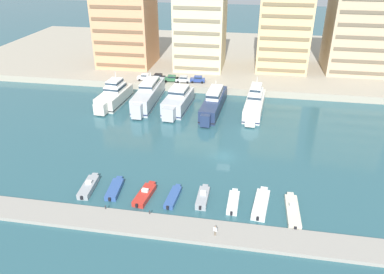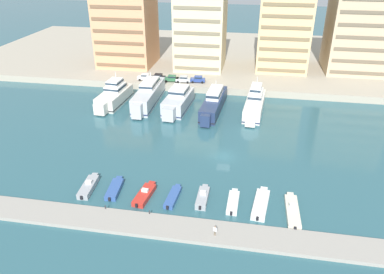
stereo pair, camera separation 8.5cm
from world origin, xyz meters
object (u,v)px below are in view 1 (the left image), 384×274
Objects in this scene: yacht_silver_mid_left at (178,101)px; motorboat_white_center_right at (233,202)px; car_black_left at (158,77)px; car_blue_center at (198,79)px; motorboat_white_mid_right at (261,204)px; car_silver_center_left at (183,79)px; yacht_ivory_far_left at (114,96)px; car_green_mid_left at (172,78)px; motorboat_blue_left at (115,189)px; yacht_ivory_center at (255,103)px; motorboat_grey_far_left at (89,186)px; yacht_silver_left at (148,95)px; motorboat_cream_right at (292,211)px; pedestrian_near_edge at (215,230)px; yacht_navy_center_left at (214,103)px; car_white_far_left at (145,77)px; motorboat_red_mid_left at (145,194)px; motorboat_blue_center_left at (173,197)px; motorboat_grey_center at (203,197)px.

yacht_silver_mid_left is 38.97m from motorboat_white_center_right.
car_blue_center is at bearing -0.04° from car_black_left.
car_blue_center reaches higher than motorboat_white_mid_right.
yacht_silver_mid_left is 14.64m from car_silver_center_left.
yacht_ivory_far_left is 2.02× the size of motorboat_white_mid_right.
car_black_left is at bearing 171.68° from car_green_mid_left.
motorboat_blue_left is at bearing -95.37° from yacht_silver_mid_left.
motorboat_grey_far_left is at bearing -125.17° from yacht_ivory_center.
yacht_silver_left is 12.60m from car_green_mid_left.
yacht_silver_left reaches higher than motorboat_cream_right.
car_green_mid_left is (-29.92, 50.67, 2.38)m from motorboat_cream_right.
yacht_silver_left is 13.56× the size of pedestrian_near_edge.
yacht_navy_center_left is 38.01m from motorboat_white_mid_right.
car_white_far_left and car_silver_center_left have the same top height.
pedestrian_near_edge reaches higher than motorboat_red_mid_left.
motorboat_blue_center_left is (-2.06, -36.48, -1.60)m from yacht_navy_center_left.
yacht_silver_mid_left is 2.01× the size of motorboat_white_mid_right.
motorboat_grey_center is at bearing 0.58° from motorboat_grey_far_left.
yacht_silver_mid_left is 15.36m from car_green_mid_left.
yacht_ivory_far_left is at bearing 103.82° from motorboat_grey_far_left.
car_green_mid_left reaches higher than motorboat_white_mid_right.
yacht_ivory_far_left is 0.79× the size of yacht_navy_center_left.
motorboat_white_center_right is 0.73× the size of motorboat_cream_right.
yacht_ivory_far_left is 1.00× the size of yacht_silver_mid_left.
yacht_ivory_center is 23.65m from car_silver_center_left.
motorboat_grey_center is 9.09m from motorboat_white_mid_right.
motorboat_cream_right is at bearing -56.49° from car_black_left.
motorboat_grey_center is at bearing 177.29° from motorboat_white_center_right.
car_green_mid_left is 3.34m from car_silver_center_left.
car_blue_center is (14.97, 0.67, 0.00)m from car_white_far_left.
motorboat_blue_center_left is at bearing -107.55° from yacht_ivory_center.
car_silver_center_left is (1.87, 49.70, 2.43)m from motorboat_blue_left.
motorboat_grey_far_left is 32.88m from motorboat_cream_right.
yacht_navy_center_left is at bearing 94.24° from motorboat_grey_center.
motorboat_blue_left is at bearing -96.62° from car_blue_center.
motorboat_red_mid_left reaches higher than motorboat_blue_center_left.
yacht_navy_center_left reaches higher than motorboat_blue_center_left.
pedestrian_near_edge is at bearing -64.08° from yacht_silver_left.
motorboat_grey_far_left is 23.44m from pedestrian_near_edge.
yacht_ivory_far_left is at bearing -118.83° from car_black_left.
motorboat_cream_right is at bearing -1.24° from motorboat_grey_far_left.
pedestrian_near_edge reaches higher than motorboat_blue_left.
motorboat_grey_far_left is at bearing -101.47° from car_blue_center.
motorboat_blue_left is at bearing -88.30° from car_green_mid_left.
car_green_mid_left is at bearing 112.73° from motorboat_white_center_right.
pedestrian_near_edge is at bearing -68.55° from car_black_left.
yacht_silver_left is at bearing -105.06° from car_green_mid_left.
yacht_ivory_far_left is 41.28m from motorboat_red_mid_left.
yacht_ivory_center is at bearing -22.34° from car_white_far_left.
yacht_navy_center_left reaches higher than car_green_mid_left.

